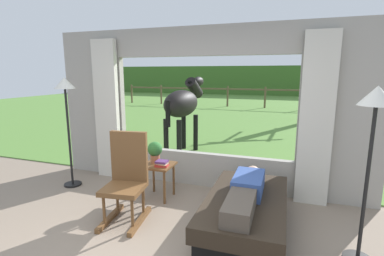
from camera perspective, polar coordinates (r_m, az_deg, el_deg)
The scene contains 16 objects.
back_wall_with_window at distance 4.61m, azimuth 1.89°, elevation 3.46°, with size 5.20×0.12×2.55m.
curtain_panel_left at distance 5.25m, azimuth -16.51°, elevation 3.39°, with size 0.44×0.10×2.40m, color beige.
curtain_panel_right at distance 4.28m, azimuth 23.40°, elevation 1.32°, with size 0.44×0.10×2.40m, color beige.
outdoor_pasture_lawn at distance 15.43m, azimuth 14.10°, elevation 3.76°, with size 36.00×21.68×0.02m, color #568438.
distant_hill_ridge at distance 25.15m, azimuth 16.37°, elevation 9.01°, with size 36.00×2.00×2.40m, color #3E6628.
recliner_sofa at distance 3.59m, azimuth 10.58°, elevation -16.29°, with size 0.93×1.72×0.42m.
reclining_person at distance 3.41m, azimuth 10.63°, elevation -12.13°, with size 0.35×1.43×0.22m.
rocking_chair at distance 3.77m, azimuth -12.84°, elevation -9.58°, with size 0.55×0.74×1.12m.
side_table at distance 4.33m, azimuth -6.66°, elevation -8.33°, with size 0.44×0.44×0.52m.
potted_plant at distance 4.33m, azimuth -7.35°, elevation -4.50°, with size 0.22×0.22×0.32m.
book_stack at distance 4.19m, azimuth -5.99°, elevation -7.02°, with size 0.20×0.17×0.08m.
floor_lamp_left at distance 4.97m, azimuth -23.73°, elevation 5.28°, with size 0.32×0.32×1.78m.
floor_lamp_right at distance 3.09m, azimuth 32.39°, elevation 0.91°, with size 0.32×0.32×1.74m.
horse at distance 6.50m, azimuth -1.79°, elevation 4.81°, with size 0.69×1.82×1.73m.
pasture_tree at distance 12.10m, azimuth 23.99°, elevation 8.25°, with size 1.37×1.33×3.26m.
pasture_fence_line at distance 15.62m, azimuth 14.32°, elevation 6.54°, with size 16.10×0.10×1.10m.
Camera 1 is at (1.36, -2.10, 1.85)m, focal length 26.89 mm.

